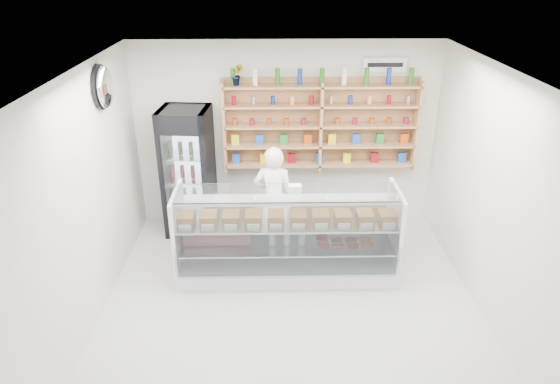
{
  "coord_description": "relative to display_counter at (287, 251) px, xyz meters",
  "views": [
    {
      "loc": [
        -0.22,
        -4.65,
        3.83
      ],
      "look_at": [
        -0.12,
        0.9,
        1.21
      ],
      "focal_mm": 32.0,
      "sensor_mm": 36.0,
      "label": 1
    }
  ],
  "objects": [
    {
      "name": "display_counter",
      "position": [
        0.0,
        0.0,
        0.0
      ],
      "size": [
        2.81,
        0.84,
        1.22
      ],
      "color": "white",
      "rests_on": "floor"
    },
    {
      "name": "drinks_cooler",
      "position": [
        -1.41,
        1.21,
        0.62
      ],
      "size": [
        0.75,
        0.73,
        1.92
      ],
      "rotation": [
        0.0,
        0.0,
        -0.09
      ],
      "color": "black",
      "rests_on": "floor"
    },
    {
      "name": "wall_shelving",
      "position": [
        0.53,
        1.41,
        1.25
      ],
      "size": [
        2.84,
        0.28,
        1.33
      ],
      "color": "#A87D4F",
      "rests_on": "back_wall"
    },
    {
      "name": "potted_plant",
      "position": [
        -0.66,
        1.41,
        2.0
      ],
      "size": [
        0.19,
        0.17,
        0.3
      ],
      "primitive_type": "imported",
      "rotation": [
        0.0,
        0.0,
        0.25
      ],
      "color": "#1E6626",
      "rests_on": "wall_shelving"
    },
    {
      "name": "wall_sign",
      "position": [
        1.43,
        1.54,
        2.11
      ],
      "size": [
        0.62,
        0.03,
        0.2
      ],
      "primitive_type": "cube",
      "color": "white",
      "rests_on": "back_wall"
    },
    {
      "name": "room",
      "position": [
        0.03,
        -0.93,
        1.06
      ],
      "size": [
        5.0,
        5.0,
        5.0
      ],
      "color": "#AEAEB3",
      "rests_on": "ground"
    },
    {
      "name": "security_mirror",
      "position": [
        -2.14,
        0.27,
        2.11
      ],
      "size": [
        0.15,
        0.5,
        0.5
      ],
      "primitive_type": "ellipsoid",
      "color": "silver",
      "rests_on": "left_wall"
    },
    {
      "name": "shop_worker",
      "position": [
        -0.16,
        0.69,
        0.43
      ],
      "size": [
        0.6,
        0.44,
        1.54
      ],
      "primitive_type": "imported",
      "rotation": [
        0.0,
        0.0,
        3.02
      ],
      "color": "white",
      "rests_on": "floor"
    }
  ]
}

